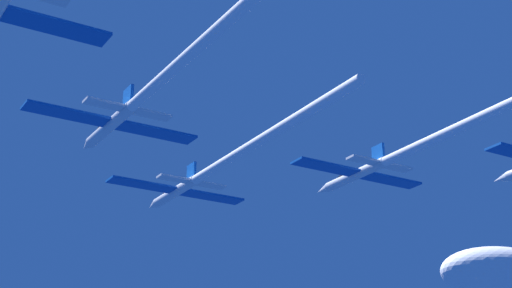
{
  "coord_description": "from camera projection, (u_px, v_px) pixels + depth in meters",
  "views": [
    {
      "loc": [
        -39.69,
        -84.64,
        -29.83
      ],
      "look_at": [
        -0.05,
        -18.46,
        0.23
      ],
      "focal_mm": 57.2,
      "sensor_mm": 36.0,
      "label": 1
    }
  ],
  "objects": [
    {
      "name": "jet_right_wing",
      "position": [
        404.0,
        153.0,
        86.34
      ],
      "size": [
        17.06,
        37.93,
        2.83
      ],
      "color": "silver"
    },
    {
      "name": "cloud_wispy",
      "position": [
        505.0,
        276.0,
        127.69
      ],
      "size": [
        24.16,
        13.29,
        8.46
      ],
      "primitive_type": "ellipsoid",
      "color": "white"
    },
    {
      "name": "jet_lead",
      "position": [
        218.0,
        166.0,
        88.09
      ],
      "size": [
        17.06,
        43.34,
        2.83
      ],
      "color": "silver"
    },
    {
      "name": "jet_left_wing",
      "position": [
        151.0,
        89.0,
        70.42
      ],
      "size": [
        17.06,
        40.51,
        2.83
      ],
      "color": "silver"
    }
  ]
}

